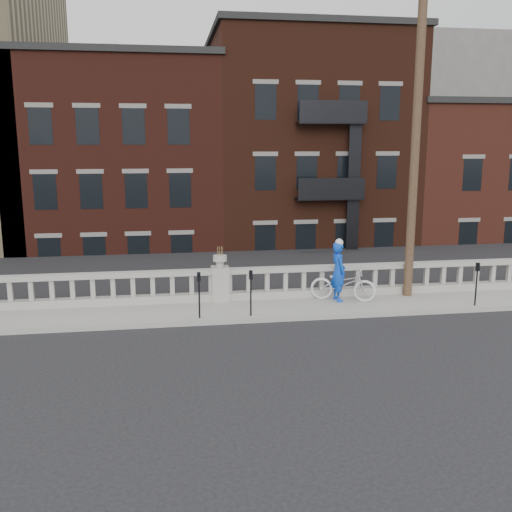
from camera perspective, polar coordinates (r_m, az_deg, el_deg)
The scene contains 11 objects.
ground at distance 14.75m, azimuth -2.13°, elevation -9.13°, with size 120.00×120.00×0.00m, color black.
sidewalk at distance 17.56m, azimuth -3.28°, elevation -5.50°, with size 32.00×2.20×0.15m, color gray.
balustrade at distance 18.32m, azimuth -3.59°, elevation -2.95°, with size 28.00×0.34×1.03m.
planter_pedestal at distance 18.27m, azimuth -3.60°, elevation -2.38°, with size 0.55×0.55×1.76m.
lower_level at distance 36.92m, azimuth -5.50°, elevation 7.39°, with size 80.00×44.00×20.80m.
utility_pole at distance 18.99m, azimuth 15.68°, elevation 11.18°, with size 1.60×0.28×10.00m.
parking_meter_b at distance 16.44m, azimuth -5.71°, elevation -3.38°, with size 0.10×0.09×1.36m.
parking_meter_c at distance 16.58m, azimuth -0.52°, elevation -3.20°, with size 0.10×0.09×1.36m.
parking_meter_d at distance 18.90m, azimuth 21.21°, elevation -2.16°, with size 0.10×0.09×1.36m.
bicycle at distance 18.48m, azimuth 8.71°, elevation -2.75°, with size 0.73×2.09×1.10m, color silver.
cyclist at distance 18.33m, azimuth 8.23°, elevation -1.55°, with size 0.70×0.46×1.91m, color blue.
Camera 1 is at (-1.57, -13.73, 5.17)m, focal length 40.00 mm.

